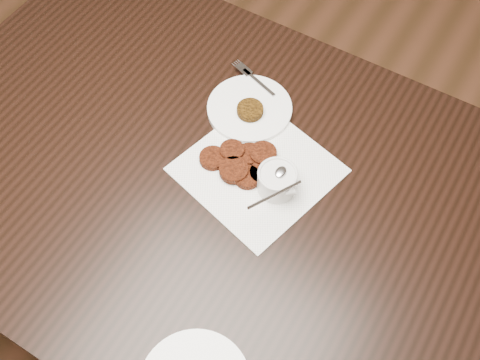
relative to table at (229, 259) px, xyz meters
name	(u,v)px	position (x,y,z in m)	size (l,w,h in m)	color
floor	(185,341)	(-0.06, -0.17, -0.38)	(4.00, 4.00, 0.00)	brown
table	(229,259)	(0.00, 0.00, 0.00)	(1.49, 0.96, 0.75)	black
napkin	(257,170)	(0.04, 0.07, 0.38)	(0.29, 0.29, 0.00)	white
sauce_ramekin	(278,173)	(0.10, 0.05, 0.44)	(0.11, 0.11, 0.12)	silver
patty_cluster	(244,162)	(0.01, 0.06, 0.39)	(0.20, 0.20, 0.02)	maroon
plate_with_patty	(250,107)	(-0.06, 0.20, 0.39)	(0.19, 0.19, 0.03)	white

